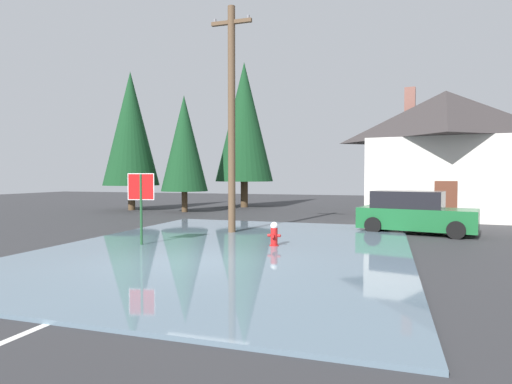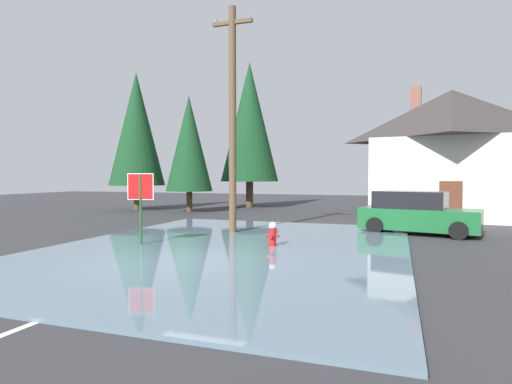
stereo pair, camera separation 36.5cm
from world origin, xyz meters
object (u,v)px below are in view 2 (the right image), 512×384
(stop_sign_near, at_px, (141,194))
(utility_pole, at_px, (233,117))
(pine_tree_tall_left, at_px, (189,144))
(house, at_px, (451,151))
(parked_car, at_px, (417,213))
(pine_tree_mid_left, at_px, (250,122))
(pine_tree_short_left, at_px, (137,129))
(fire_hydrant, at_px, (273,235))

(stop_sign_near, xyz_separation_m, utility_pole, (1.66, 3.62, 2.83))
(utility_pole, relative_size, pine_tree_tall_left, 1.20)
(stop_sign_near, distance_m, utility_pole, 4.89)
(house, distance_m, pine_tree_tall_left, 15.13)
(parked_car, height_order, pine_tree_mid_left, pine_tree_mid_left)
(pine_tree_tall_left, distance_m, pine_tree_mid_left, 5.68)
(stop_sign_near, xyz_separation_m, pine_tree_short_left, (-8.66, 12.31, 3.65))
(pine_tree_tall_left, xyz_separation_m, pine_tree_short_left, (-3.98, 0.25, 1.07))
(pine_tree_tall_left, distance_m, pine_tree_short_left, 4.13)
(house, bearing_deg, pine_tree_short_left, -176.00)
(pine_tree_mid_left, xyz_separation_m, pine_tree_short_left, (-6.23, -4.64, -0.76))
(stop_sign_near, relative_size, pine_tree_tall_left, 0.32)
(pine_tree_mid_left, bearing_deg, pine_tree_short_left, -143.34)
(utility_pole, xyz_separation_m, pine_tree_short_left, (-10.33, 8.69, 0.82))
(pine_tree_tall_left, bearing_deg, stop_sign_near, -68.78)
(house, xyz_separation_m, pine_tree_mid_left, (-12.78, 3.31, 2.50))
(parked_car, bearing_deg, pine_tree_tall_left, 155.21)
(utility_pole, bearing_deg, pine_tree_mid_left, 107.09)
(utility_pole, height_order, pine_tree_mid_left, pine_tree_mid_left)
(parked_car, height_order, pine_tree_short_left, pine_tree_short_left)
(pine_tree_short_left, bearing_deg, fire_hydrant, -41.55)
(utility_pole, relative_size, pine_tree_short_left, 0.96)
(stop_sign_near, xyz_separation_m, parked_car, (8.37, 6.03, -0.88))
(pine_tree_short_left, bearing_deg, pine_tree_mid_left, 36.66)
(fire_hydrant, xyz_separation_m, pine_tree_mid_left, (-6.46, 15.89, 5.67))
(stop_sign_near, height_order, pine_tree_mid_left, pine_tree_mid_left)
(house, distance_m, pine_tree_short_left, 19.14)
(fire_hydrant, bearing_deg, pine_tree_short_left, 138.45)
(parked_car, relative_size, pine_tree_short_left, 0.51)
(pine_tree_tall_left, relative_size, pine_tree_mid_left, 0.70)
(fire_hydrant, xyz_separation_m, pine_tree_short_left, (-12.69, 11.25, 4.92))
(stop_sign_near, bearing_deg, pine_tree_tall_left, 111.22)
(utility_pole, bearing_deg, fire_hydrant, -47.24)
(pine_tree_mid_left, bearing_deg, pine_tree_tall_left, -114.71)
(house, relative_size, parked_car, 1.94)
(house, xyz_separation_m, pine_tree_tall_left, (-15.03, -1.58, 0.67))
(stop_sign_near, bearing_deg, pine_tree_mid_left, 98.18)
(stop_sign_near, height_order, parked_car, stop_sign_near)
(stop_sign_near, xyz_separation_m, pine_tree_tall_left, (-4.68, 12.06, 2.59))
(fire_hydrant, bearing_deg, house, 63.33)
(stop_sign_near, distance_m, pine_tree_mid_left, 17.68)
(house, bearing_deg, parked_car, -104.60)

